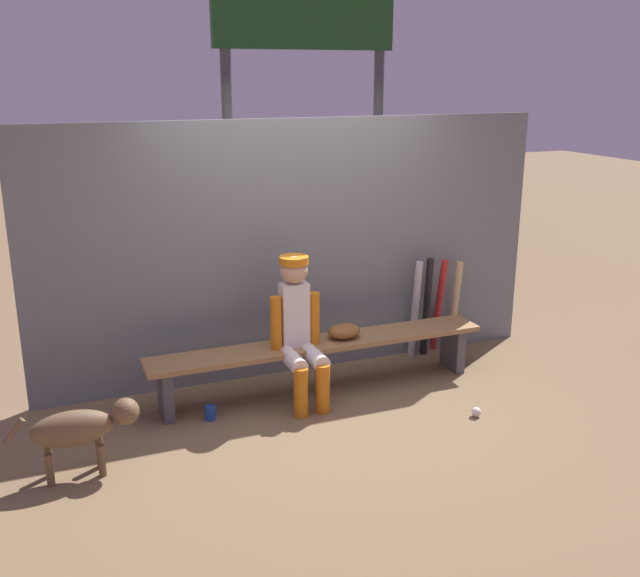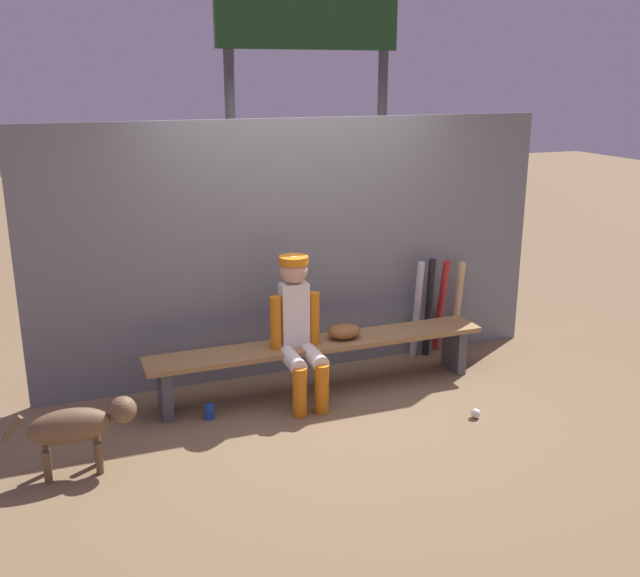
# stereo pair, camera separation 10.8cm
# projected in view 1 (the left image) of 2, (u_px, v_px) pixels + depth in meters

# --- Properties ---
(ground_plane) EXTENTS (30.00, 30.00, 0.00)m
(ground_plane) POSITION_uv_depth(u_px,v_px,m) (320.00, 390.00, 6.01)
(ground_plane) COLOR brown
(chainlink_fence) EXTENTS (4.50, 0.03, 2.18)m
(chainlink_fence) POSITION_uv_depth(u_px,v_px,m) (298.00, 249.00, 6.14)
(chainlink_fence) COLOR slate
(chainlink_fence) RESTS_ON ground_plane
(dugout_bench) EXTENTS (2.83, 0.36, 0.43)m
(dugout_bench) POSITION_uv_depth(u_px,v_px,m) (320.00, 351.00, 5.91)
(dugout_bench) COLOR olive
(dugout_bench) RESTS_ON ground_plane
(player_seated) EXTENTS (0.41, 0.55, 1.17)m
(player_seated) POSITION_uv_depth(u_px,v_px,m) (299.00, 326.00, 5.66)
(player_seated) COLOR silver
(player_seated) RESTS_ON ground_plane
(baseball_glove) EXTENTS (0.28, 0.20, 0.12)m
(baseball_glove) POSITION_uv_depth(u_px,v_px,m) (344.00, 331.00, 5.94)
(baseball_glove) COLOR brown
(baseball_glove) RESTS_ON dugout_bench
(bat_aluminum_silver) EXTENTS (0.08, 0.19, 0.93)m
(bat_aluminum_silver) POSITION_uv_depth(u_px,v_px,m) (415.00, 310.00, 6.56)
(bat_aluminum_silver) COLOR #B7B7BC
(bat_aluminum_silver) RESTS_ON ground_plane
(bat_aluminum_black) EXTENTS (0.09, 0.16, 0.94)m
(bat_aluminum_black) POSITION_uv_depth(u_px,v_px,m) (427.00, 307.00, 6.62)
(bat_aluminum_black) COLOR black
(bat_aluminum_black) RESTS_ON ground_plane
(bat_aluminum_red) EXTENTS (0.10, 0.27, 0.92)m
(bat_aluminum_red) POSITION_uv_depth(u_px,v_px,m) (439.00, 306.00, 6.71)
(bat_aluminum_red) COLOR #B22323
(bat_aluminum_red) RESTS_ON ground_plane
(bat_wood_natural) EXTENTS (0.08, 0.16, 0.87)m
(bat_wood_natural) POSITION_uv_depth(u_px,v_px,m) (455.00, 306.00, 6.78)
(bat_wood_natural) COLOR tan
(bat_wood_natural) RESTS_ON ground_plane
(baseball) EXTENTS (0.07, 0.07, 0.07)m
(baseball) POSITION_uv_depth(u_px,v_px,m) (476.00, 412.00, 5.54)
(baseball) COLOR white
(baseball) RESTS_ON ground_plane
(cup_on_ground) EXTENTS (0.08, 0.08, 0.11)m
(cup_on_ground) POSITION_uv_depth(u_px,v_px,m) (210.00, 413.00, 5.49)
(cup_on_ground) COLOR #1E47AD
(cup_on_ground) RESTS_ON ground_plane
(cup_on_bench) EXTENTS (0.08, 0.08, 0.11)m
(cup_on_bench) POSITION_uv_depth(u_px,v_px,m) (307.00, 337.00, 5.83)
(cup_on_bench) COLOR #1E47AD
(cup_on_bench) RESTS_ON dugout_bench
(scoreboard) EXTENTS (2.08, 0.27, 3.87)m
(scoreboard) POSITION_uv_depth(u_px,v_px,m) (311.00, 54.00, 6.90)
(scoreboard) COLOR #3F3F42
(scoreboard) RESTS_ON ground_plane
(dog) EXTENTS (0.84, 0.20, 0.49)m
(dog) POSITION_uv_depth(u_px,v_px,m) (81.00, 428.00, 4.66)
(dog) COLOR brown
(dog) RESTS_ON ground_plane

